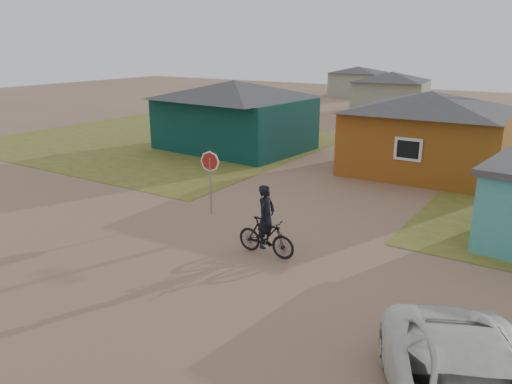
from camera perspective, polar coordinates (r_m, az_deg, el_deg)
ground at (r=14.71m, az=-5.98°, el=-7.78°), size 120.00×120.00×0.00m
grass_nw at (r=32.99m, az=-10.79°, el=5.84°), size 20.00×18.00×0.00m
house_teal at (r=29.56m, az=-2.48°, el=8.90°), size 8.93×7.08×4.00m
house_yellow at (r=25.38m, az=19.03°, el=6.59°), size 7.72×6.76×3.90m
house_pale_west at (r=46.83m, az=15.17°, el=11.00°), size 7.04×6.15×3.60m
house_pale_north at (r=60.81m, az=11.54°, el=12.34°), size 6.28×5.81×3.40m
stop_sign at (r=18.07m, az=-5.27°, el=2.78°), size 0.76×0.24×2.36m
cyclist at (r=14.71m, az=1.15°, el=-4.38°), size 1.91×0.69×2.15m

